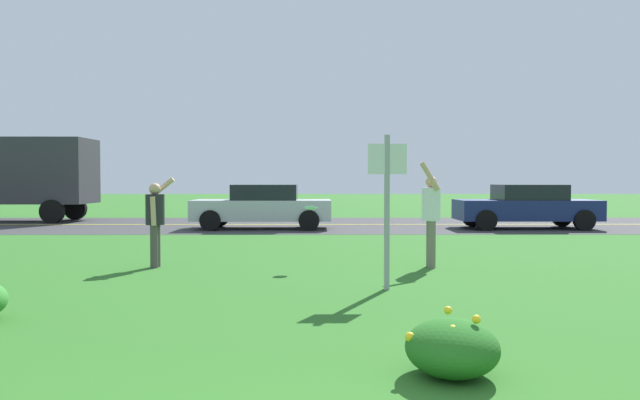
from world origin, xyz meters
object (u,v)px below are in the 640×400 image
object	(u,v)px
car_navy_center_left	(527,206)
car_silver_center_right	(263,206)
person_catcher_white_shirt	(431,212)
frisbee_pale_blue	(311,208)
person_thrower_dark_shirt	(155,217)
box_truck_red	(7,175)
sign_post_near_path	(387,195)

from	to	relation	value
car_navy_center_left	car_silver_center_right	bearing A→B (deg)	180.00
person_catcher_white_shirt	frisbee_pale_blue	xyz separation A→B (m)	(-2.19, -0.02, 0.09)
person_thrower_dark_shirt	car_silver_center_right	xyz separation A→B (m)	(1.19, 8.98, -0.18)
person_thrower_dark_shirt	person_catcher_white_shirt	bearing A→B (deg)	-0.46
car_navy_center_left	box_truck_red	xyz separation A→B (m)	(-18.87, 3.68, 1.06)
person_thrower_dark_shirt	car_navy_center_left	world-z (taller)	person_thrower_dark_shirt
sign_post_near_path	person_catcher_white_shirt	bearing A→B (deg)	64.94
sign_post_near_path	box_truck_red	world-z (taller)	box_truck_red
car_navy_center_left	sign_post_near_path	bearing A→B (deg)	-117.62
person_catcher_white_shirt	car_navy_center_left	world-z (taller)	person_catcher_white_shirt
frisbee_pale_blue	box_truck_red	xyz separation A→B (m)	(-11.84, 12.72, 0.71)
person_catcher_white_shirt	sign_post_near_path	bearing A→B (deg)	-115.06
car_silver_center_right	person_catcher_white_shirt	bearing A→B (deg)	-66.94
car_navy_center_left	box_truck_red	size ratio (longest dim) A/B	0.67
sign_post_near_path	box_truck_red	xyz separation A→B (m)	(-12.96, 14.98, 0.43)
person_catcher_white_shirt	car_silver_center_right	world-z (taller)	person_catcher_white_shirt
sign_post_near_path	person_catcher_white_shirt	world-z (taller)	sign_post_near_path
sign_post_near_path	person_thrower_dark_shirt	size ratio (longest dim) A/B	1.36
sign_post_near_path	person_catcher_white_shirt	size ratio (longest dim) A/B	1.16
person_catcher_white_shirt	box_truck_red	world-z (taller)	box_truck_red
person_catcher_white_shirt	car_silver_center_right	distance (m)	9.80
person_catcher_white_shirt	car_silver_center_right	bearing A→B (deg)	113.06
car_navy_center_left	frisbee_pale_blue	bearing A→B (deg)	-127.90
box_truck_red	person_thrower_dark_shirt	bearing A→B (deg)	-54.59
car_navy_center_left	person_catcher_white_shirt	bearing A→B (deg)	-118.25
person_catcher_white_shirt	car_navy_center_left	bearing A→B (deg)	61.75
sign_post_near_path	frisbee_pale_blue	xyz separation A→B (m)	(-1.12, 2.26, -0.28)
person_catcher_white_shirt	car_navy_center_left	xyz separation A→B (m)	(4.84, 9.02, -0.27)
person_catcher_white_shirt	car_navy_center_left	size ratio (longest dim) A/B	0.43
sign_post_near_path	frisbee_pale_blue	world-z (taller)	sign_post_near_path
frisbee_pale_blue	car_navy_center_left	distance (m)	11.46
frisbee_pale_blue	sign_post_near_path	bearing A→B (deg)	-63.66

